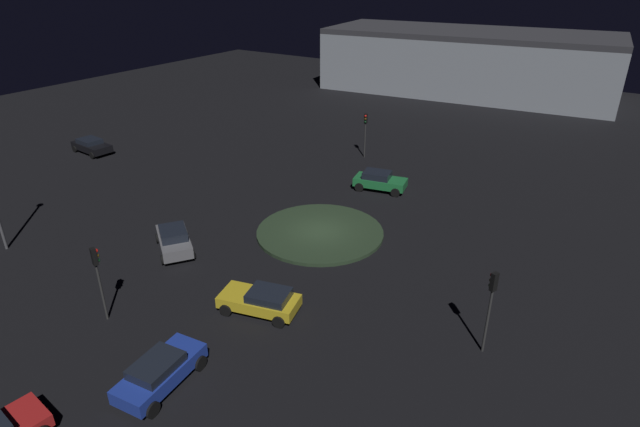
{
  "coord_description": "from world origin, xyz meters",
  "views": [
    {
      "loc": [
        25.87,
        16.87,
        16.57
      ],
      "look_at": [
        0.0,
        0.0,
        1.52
      ],
      "focal_mm": 29.2,
      "sensor_mm": 36.0,
      "label": 1
    }
  ],
  "objects_px": {
    "car_grey": "(174,239)",
    "traffic_light_west": "(365,127)",
    "car_green": "(379,181)",
    "traffic_light_east": "(97,270)",
    "car_black": "(91,146)",
    "car_blue": "(160,371)",
    "car_yellow": "(261,300)",
    "traffic_light_northeast": "(491,297)",
    "store_building": "(467,62)"
  },
  "relations": [
    {
      "from": "car_black",
      "to": "car_yellow",
      "type": "distance_m",
      "value": 31.29
    },
    {
      "from": "car_blue",
      "to": "car_grey",
      "type": "xyz_separation_m",
      "value": [
        -8.48,
        -8.33,
        0.02
      ]
    },
    {
      "from": "car_grey",
      "to": "car_yellow",
      "type": "distance_m",
      "value": 8.86
    },
    {
      "from": "car_grey",
      "to": "traffic_light_west",
      "type": "xyz_separation_m",
      "value": [
        -21.86,
        1.66,
        2.16
      ]
    },
    {
      "from": "car_grey",
      "to": "traffic_light_northeast",
      "type": "height_order",
      "value": "traffic_light_northeast"
    },
    {
      "from": "car_yellow",
      "to": "car_green",
      "type": "bearing_deg",
      "value": -96.81
    },
    {
      "from": "traffic_light_west",
      "to": "car_black",
      "type": "bearing_deg",
      "value": -77.53
    },
    {
      "from": "car_black",
      "to": "traffic_light_east",
      "type": "bearing_deg",
      "value": -29.16
    },
    {
      "from": "car_black",
      "to": "car_grey",
      "type": "xyz_separation_m",
      "value": [
        8.75,
        20.75,
        0.07
      ]
    },
    {
      "from": "car_black",
      "to": "car_blue",
      "type": "distance_m",
      "value": 33.81
    },
    {
      "from": "traffic_light_east",
      "to": "store_building",
      "type": "bearing_deg",
      "value": 18.62
    },
    {
      "from": "car_black",
      "to": "traffic_light_west",
      "type": "relative_size",
      "value": 1.05
    },
    {
      "from": "car_black",
      "to": "traffic_light_northeast",
      "type": "xyz_separation_m",
      "value": [
        7.45,
        40.0,
        2.35
      ]
    },
    {
      "from": "car_yellow",
      "to": "car_green",
      "type": "height_order",
      "value": "car_green"
    },
    {
      "from": "car_yellow",
      "to": "traffic_light_northeast",
      "type": "height_order",
      "value": "traffic_light_northeast"
    },
    {
      "from": "traffic_light_west",
      "to": "store_building",
      "type": "height_order",
      "value": "store_building"
    },
    {
      "from": "traffic_light_east",
      "to": "car_black",
      "type": "bearing_deg",
      "value": 72.74
    },
    {
      "from": "traffic_light_northeast",
      "to": "store_building",
      "type": "height_order",
      "value": "store_building"
    },
    {
      "from": "car_grey",
      "to": "store_building",
      "type": "height_order",
      "value": "store_building"
    },
    {
      "from": "car_black",
      "to": "car_green",
      "type": "bearing_deg",
      "value": 19.21
    },
    {
      "from": "car_blue",
      "to": "store_building",
      "type": "distance_m",
      "value": 62.47
    },
    {
      "from": "traffic_light_east",
      "to": "car_green",
      "type": "bearing_deg",
      "value": 6.64
    },
    {
      "from": "traffic_light_west",
      "to": "traffic_light_east",
      "type": "xyz_separation_m",
      "value": [
        28.65,
        0.73,
        0.01
      ]
    },
    {
      "from": "car_green",
      "to": "traffic_light_east",
      "type": "relative_size",
      "value": 1.05
    },
    {
      "from": "car_grey",
      "to": "car_yellow",
      "type": "bearing_deg",
      "value": -157.78
    },
    {
      "from": "traffic_light_northeast",
      "to": "store_building",
      "type": "relative_size",
      "value": 0.11
    },
    {
      "from": "car_grey",
      "to": "car_yellow",
      "type": "xyz_separation_m",
      "value": [
        1.99,
        8.64,
        -0.07
      ]
    },
    {
      "from": "car_blue",
      "to": "traffic_light_west",
      "type": "height_order",
      "value": "traffic_light_west"
    },
    {
      "from": "car_grey",
      "to": "traffic_light_east",
      "type": "xyz_separation_m",
      "value": [
        6.79,
        2.39,
        2.17
      ]
    },
    {
      "from": "car_black",
      "to": "traffic_light_northeast",
      "type": "height_order",
      "value": "traffic_light_northeast"
    },
    {
      "from": "traffic_light_west",
      "to": "store_building",
      "type": "xyz_separation_m",
      "value": [
        -31.53,
        -1.36,
        1.14
      ]
    },
    {
      "from": "car_black",
      "to": "store_building",
      "type": "bearing_deg",
      "value": 69.48
    },
    {
      "from": "car_grey",
      "to": "car_green",
      "type": "xyz_separation_m",
      "value": [
        -15.75,
        6.36,
        0.01
      ]
    },
    {
      "from": "car_black",
      "to": "car_blue",
      "type": "height_order",
      "value": "car_blue"
    },
    {
      "from": "store_building",
      "to": "car_yellow",
      "type": "bearing_deg",
      "value": 92.3
    },
    {
      "from": "traffic_light_northeast",
      "to": "traffic_light_west",
      "type": "bearing_deg",
      "value": -25.81
    },
    {
      "from": "traffic_light_west",
      "to": "traffic_light_northeast",
      "type": "xyz_separation_m",
      "value": [
        20.55,
        17.59,
        0.11
      ]
    },
    {
      "from": "store_building",
      "to": "car_grey",
      "type": "bearing_deg",
      "value": 83.42
    },
    {
      "from": "traffic_light_northeast",
      "to": "traffic_light_east",
      "type": "height_order",
      "value": "traffic_light_northeast"
    },
    {
      "from": "car_black",
      "to": "traffic_light_east",
      "type": "relative_size",
      "value": 1.05
    },
    {
      "from": "car_grey",
      "to": "traffic_light_east",
      "type": "relative_size",
      "value": 1.04
    },
    {
      "from": "car_blue",
      "to": "traffic_light_east",
      "type": "distance_m",
      "value": 6.55
    },
    {
      "from": "car_blue",
      "to": "traffic_light_northeast",
      "type": "bearing_deg",
      "value": 125.62
    },
    {
      "from": "car_black",
      "to": "store_building",
      "type": "distance_m",
      "value": 49.46
    },
    {
      "from": "car_yellow",
      "to": "traffic_light_east",
      "type": "distance_m",
      "value": 8.19
    },
    {
      "from": "car_green",
      "to": "car_grey",
      "type": "bearing_deg",
      "value": -123.68
    },
    {
      "from": "car_blue",
      "to": "store_building",
      "type": "bearing_deg",
      "value": -178.86
    },
    {
      "from": "car_blue",
      "to": "car_grey",
      "type": "height_order",
      "value": "car_grey"
    },
    {
      "from": "car_black",
      "to": "car_blue",
      "type": "bearing_deg",
      "value": -25.91
    },
    {
      "from": "traffic_light_northeast",
      "to": "store_building",
      "type": "xyz_separation_m",
      "value": [
        -52.08,
        -18.95,
        1.03
      ]
    }
  ]
}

